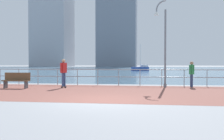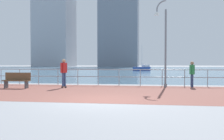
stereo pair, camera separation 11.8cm
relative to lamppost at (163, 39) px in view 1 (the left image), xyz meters
name	(u,v)px [view 1 (the left image)]	position (x,y,z in m)	size (l,w,h in m)	color
ground	(137,71)	(-2.80, 33.81, -2.97)	(220.00, 220.00, 0.00)	gray
brick_paving	(111,92)	(-2.80, -3.15, -2.97)	(28.00, 7.43, 0.01)	brown
harbor_water	(139,69)	(-2.80, 45.57, -2.97)	(180.00, 88.00, 0.00)	slate
waterfront_railing	(119,74)	(-2.80, 0.57, -2.22)	(25.25, 0.06, 1.09)	#8C99A3
lamppost	(163,39)	(0.00, 0.00, 0.00)	(0.81, 0.38, 5.38)	slate
skateboarder	(64,70)	(-5.92, -1.36, -1.93)	(0.41, 0.55, 1.73)	black
bystander	(192,72)	(1.79, 0.22, -2.04)	(0.27, 0.56, 1.59)	navy
park_bench	(16,80)	(-8.59, -2.01, -2.50)	(1.60, 0.45, 0.92)	brown
sailboat_red	(141,68)	(-2.02, 32.77, -2.49)	(3.37, 3.31, 5.07)	#284799
tower_brick	(118,21)	(-13.32, 93.29, 16.98)	(16.29, 17.22, 41.58)	slate
tower_steel	(53,31)	(-43.57, 95.23, 13.12)	(15.85, 16.36, 33.85)	#A3A8B2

